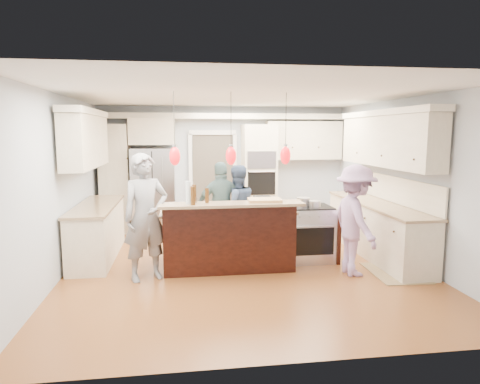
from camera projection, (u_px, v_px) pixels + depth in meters
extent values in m
plane|color=brown|center=(243.00, 265.00, 6.92)|extent=(6.00, 6.00, 0.00)
cube|color=#B2BCC6|center=(224.00, 167.00, 9.67)|extent=(5.50, 0.04, 2.70)
cube|color=#B2BCC6|center=(293.00, 222.00, 3.79)|extent=(5.50, 0.04, 2.70)
cube|color=#B2BCC6|center=(60.00, 186.00, 6.35)|extent=(0.04, 6.00, 2.70)
cube|color=#B2BCC6|center=(406.00, 180.00, 7.11)|extent=(0.04, 6.00, 2.70)
cube|color=white|center=(243.00, 95.00, 6.54)|extent=(5.50, 6.00, 0.04)
cube|color=#B7B7BC|center=(154.00, 190.00, 9.17)|extent=(0.90, 0.70, 1.80)
cube|color=beige|center=(259.00, 177.00, 9.48)|extent=(0.72, 0.64, 2.30)
cube|color=black|center=(262.00, 160.00, 9.10)|extent=(0.60, 0.02, 0.35)
cube|color=black|center=(262.00, 183.00, 9.17)|extent=(0.60, 0.02, 0.50)
cylinder|color=#B7B7BC|center=(262.00, 172.00, 9.11)|extent=(0.55, 0.02, 0.02)
cube|color=beige|center=(115.00, 179.00, 9.08)|extent=(0.60, 0.58, 2.30)
cube|color=beige|center=(152.00, 131.00, 9.05)|extent=(0.95, 0.58, 0.55)
cube|color=beige|center=(304.00, 140.00, 9.66)|extent=(1.70, 0.35, 0.85)
cube|color=beige|center=(224.00, 116.00, 9.32)|extent=(5.30, 0.38, 0.12)
cube|color=#4C443A|center=(213.00, 181.00, 9.67)|extent=(0.90, 0.06, 2.10)
cube|color=white|center=(213.00, 132.00, 9.48)|extent=(1.04, 0.06, 0.10)
cube|color=beige|center=(376.00, 230.00, 7.48)|extent=(0.60, 3.00, 0.88)
cube|color=tan|center=(377.00, 204.00, 7.42)|extent=(0.64, 3.05, 0.04)
cube|color=beige|center=(387.00, 141.00, 7.28)|extent=(0.35, 3.00, 0.85)
cube|color=beige|center=(387.00, 113.00, 7.22)|extent=(0.37, 3.10, 0.10)
cube|color=beige|center=(98.00, 232.00, 7.31)|extent=(0.60, 2.20, 0.88)
cube|color=tan|center=(96.00, 206.00, 7.25)|extent=(0.64, 2.25, 0.04)
cube|color=beige|center=(86.00, 142.00, 7.08)|extent=(0.35, 2.20, 0.85)
cube|color=beige|center=(85.00, 112.00, 7.01)|extent=(0.37, 2.30, 0.10)
cube|color=black|center=(227.00, 237.00, 6.97)|extent=(2.00, 1.00, 0.88)
cube|color=tan|center=(226.00, 209.00, 6.90)|extent=(2.10, 1.10, 0.04)
cube|color=black|center=(231.00, 240.00, 6.41)|extent=(2.00, 0.12, 1.08)
cube|color=tan|center=(232.00, 204.00, 6.19)|extent=(2.10, 0.42, 0.04)
cube|color=black|center=(262.00, 200.00, 7.24)|extent=(0.27, 0.22, 0.14)
cube|color=#B7B7BC|center=(308.00, 234.00, 7.16)|extent=(0.76, 0.66, 0.90)
cube|color=black|center=(314.00, 242.00, 6.84)|extent=(0.65, 0.01, 0.45)
cube|color=black|center=(309.00, 207.00, 7.09)|extent=(0.72, 0.59, 0.02)
cube|color=black|center=(332.00, 233.00, 7.22)|extent=(0.06, 0.71, 0.88)
cylinder|color=black|center=(174.00, 119.00, 5.95)|extent=(0.01, 0.01, 0.75)
ellipsoid|color=red|center=(175.00, 156.00, 6.02)|extent=(0.15, 0.15, 0.26)
cylinder|color=black|center=(231.00, 119.00, 6.06)|extent=(0.01, 0.01, 0.75)
ellipsoid|color=red|center=(231.00, 156.00, 6.13)|extent=(0.15, 0.15, 0.26)
cylinder|color=black|center=(286.00, 119.00, 6.17)|extent=(0.01, 0.01, 0.75)
ellipsoid|color=red|center=(285.00, 155.00, 6.24)|extent=(0.15, 0.15, 0.26)
imported|color=gray|center=(146.00, 217.00, 6.14)|extent=(0.80, 0.69, 1.84)
imported|color=#334565|center=(236.00, 209.00, 7.64)|extent=(0.88, 0.76, 1.56)
imported|color=#4D6B6C|center=(222.00, 207.00, 7.60)|extent=(0.99, 0.49, 1.62)
imported|color=#AA84B2|center=(355.00, 220.00, 6.38)|extent=(0.67, 1.10, 1.66)
cube|color=#967A51|center=(395.00, 273.00, 6.52)|extent=(0.76, 1.08, 0.01)
cylinder|color=silver|center=(188.00, 193.00, 6.08)|extent=(0.09, 0.09, 0.33)
cylinder|color=#47270C|center=(194.00, 194.00, 6.20)|extent=(0.08, 0.08, 0.26)
cylinder|color=#47270C|center=(193.00, 196.00, 6.00)|extent=(0.08, 0.08, 0.27)
cylinder|color=#47270C|center=(207.00, 196.00, 6.16)|extent=(0.07, 0.07, 0.22)
cylinder|color=#B7B7BC|center=(193.00, 200.00, 6.07)|extent=(0.07, 0.07, 0.11)
cube|color=tan|center=(265.00, 200.00, 6.34)|extent=(0.50, 0.37, 0.04)
cylinder|color=#B7B7BC|center=(303.00, 201.00, 7.16)|extent=(0.23, 0.23, 0.13)
cylinder|color=#B7B7BC|center=(315.00, 204.00, 7.03)|extent=(0.20, 0.20, 0.10)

